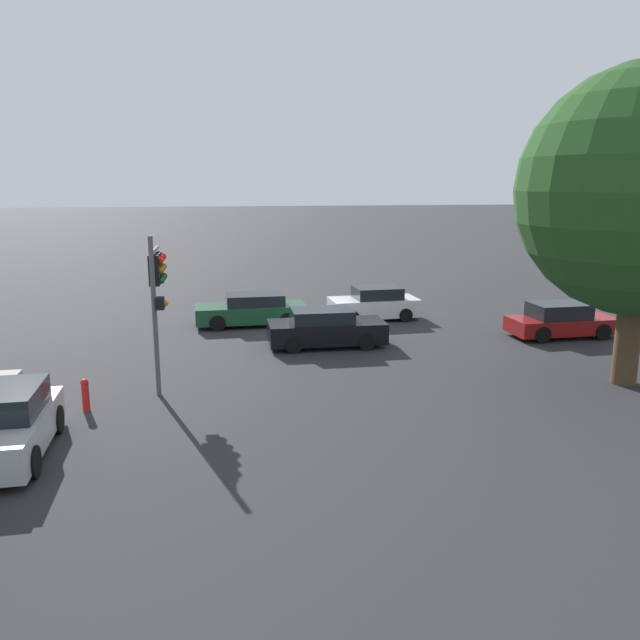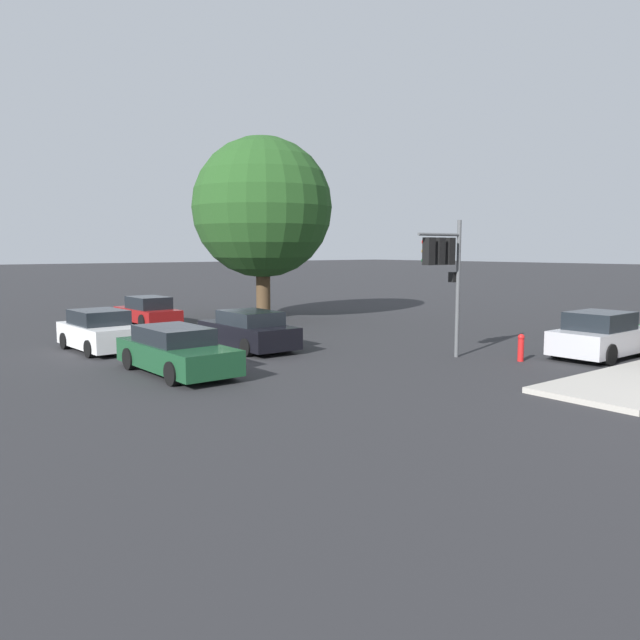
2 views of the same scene
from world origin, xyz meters
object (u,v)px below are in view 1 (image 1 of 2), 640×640
(crossing_car_0, at_px, (561,321))
(fire_hydrant, at_px, (85,394))
(traffic_signal, at_px, (157,280))
(crossing_car_3, at_px, (252,310))
(crossing_car_2, at_px, (374,304))
(crossing_car_1, at_px, (326,328))
(parked_car_0, at_px, (2,425))

(crossing_car_0, bearing_deg, fire_hydrant, -163.46)
(traffic_signal, relative_size, crossing_car_3, 0.97)
(crossing_car_2, relative_size, crossing_car_3, 0.85)
(crossing_car_0, bearing_deg, traffic_signal, -167.25)
(crossing_car_2, relative_size, fire_hydrant, 4.43)
(crossing_car_2, bearing_deg, fire_hydrant, 40.87)
(crossing_car_1, height_order, crossing_car_3, crossing_car_1)
(traffic_signal, bearing_deg, parked_car_0, -124.54)
(crossing_car_1, bearing_deg, fire_hydrant, -142.58)
(parked_car_0, xyz_separation_m, fire_hydrant, (-1.29, -2.75, -0.26))
(crossing_car_0, xyz_separation_m, crossing_car_2, (6.61, -4.62, 0.05))
(parked_car_0, bearing_deg, crossing_car_1, 131.97)
(crossing_car_2, bearing_deg, traffic_signal, 41.14)
(crossing_car_3, distance_m, parked_car_0, 14.21)
(crossing_car_2, distance_m, parked_car_0, 17.77)
(crossing_car_0, xyz_separation_m, fire_hydrant, (17.49, 5.58, -0.17))
(crossing_car_1, xyz_separation_m, fire_hydrant, (7.77, 5.77, -0.20))
(traffic_signal, distance_m, crossing_car_1, 7.58)
(crossing_car_0, bearing_deg, crossing_car_2, 143.90)
(crossing_car_0, xyz_separation_m, crossing_car_1, (9.72, -0.19, 0.03))
(crossing_car_0, height_order, crossing_car_2, crossing_car_2)
(crossing_car_1, bearing_deg, traffic_signal, -144.50)
(crossing_car_0, height_order, crossing_car_3, crossing_car_3)
(crossing_car_0, bearing_deg, crossing_car_3, 159.52)
(parked_car_0, height_order, fire_hydrant, parked_car_0)
(crossing_car_1, xyz_separation_m, crossing_car_2, (-3.10, -4.43, 0.01))
(traffic_signal, height_order, fire_hydrant, traffic_signal)
(crossing_car_2, bearing_deg, crossing_car_1, 52.68)
(traffic_signal, bearing_deg, fire_hydrant, -136.96)
(fire_hydrant, bearing_deg, crossing_car_0, -162.30)
(crossing_car_3, height_order, parked_car_0, parked_car_0)
(crossing_car_2, bearing_deg, crossing_car_3, 0.96)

